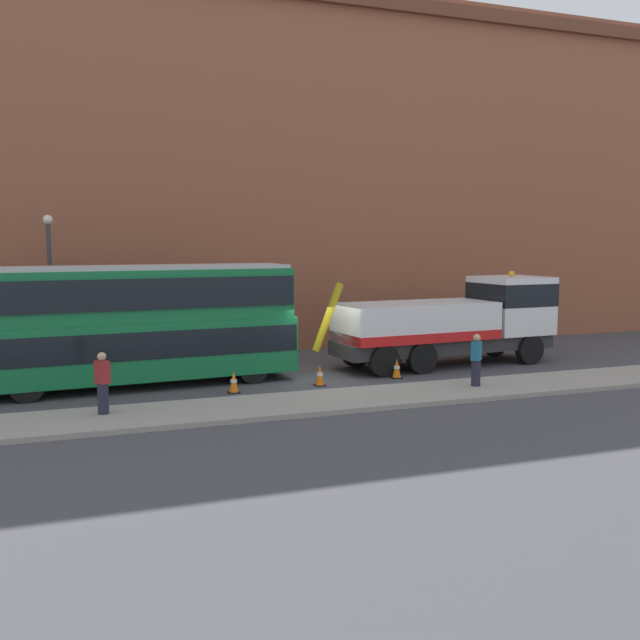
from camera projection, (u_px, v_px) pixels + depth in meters
The scene contains 11 objects.
ground_plane at pixel (317, 377), 25.77m from camera, with size 120.00×120.00×0.00m, color #424247.
near_kerb at pixel (364, 398), 21.85m from camera, with size 60.00×2.80×0.15m, color gray.
building_facade at pixel (263, 168), 31.27m from camera, with size 60.00×1.50×16.00m.
recovery_tow_truck at pixel (455, 320), 28.05m from camera, with size 10.21×3.21×3.67m.
double_decker_bus at pixel (131, 321), 23.71m from camera, with size 11.16×3.26×4.06m.
pedestrian_onlooker at pixel (103, 384), 19.51m from camera, with size 0.42×0.48×1.71m.
pedestrian_bystander at pixel (476, 361), 23.30m from camera, with size 0.47×0.46×1.71m.
traffic_cone_near_bus at pixel (234, 382), 22.96m from camera, with size 0.36×0.36×0.72m.
traffic_cone_midway at pixel (320, 376), 24.09m from camera, with size 0.36×0.36×0.72m.
traffic_cone_near_truck at pixel (397, 369), 25.41m from camera, with size 0.36×0.36×0.72m.
street_lamp at pixel (50, 279), 26.66m from camera, with size 0.36×0.36×5.83m.
Camera 1 is at (-8.71, -23.85, 4.87)m, focal length 40.10 mm.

